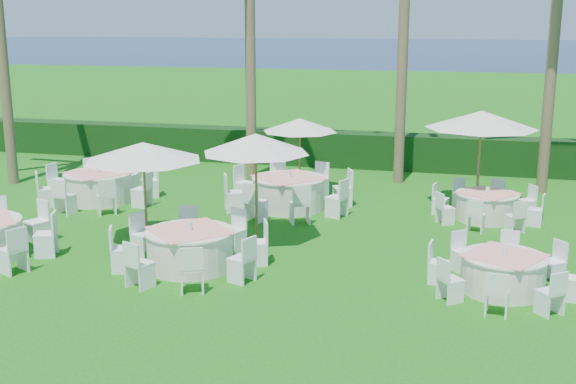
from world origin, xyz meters
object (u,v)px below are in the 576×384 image
(umbrella_a, at_px, (143,152))
(umbrella_b, at_px, (256,143))
(banquet_table_c, at_px, (503,272))
(banquet_table_f, at_px, (487,206))
(umbrella_c, at_px, (300,125))
(banquet_table_d, at_px, (99,186))
(umbrella_d, at_px, (482,120))
(banquet_table_b, at_px, (190,248))
(banquet_table_e, at_px, (289,192))

(umbrella_a, height_order, umbrella_b, umbrella_b)
(banquet_table_c, distance_m, banquet_table_f, 5.12)
(umbrella_c, bearing_deg, banquet_table_f, -17.82)
(banquet_table_d, relative_size, umbrella_d, 1.13)
(banquet_table_d, xyz_separation_m, umbrella_a, (3.03, -3.40, 1.73))
(banquet_table_b, height_order, umbrella_b, umbrella_b)
(banquet_table_e, distance_m, umbrella_d, 5.48)
(banquet_table_f, distance_m, umbrella_c, 5.86)
(banquet_table_e, height_order, umbrella_c, umbrella_c)
(banquet_table_e, relative_size, umbrella_c, 1.55)
(umbrella_b, bearing_deg, banquet_table_b, -114.50)
(banquet_table_d, bearing_deg, umbrella_d, 9.32)
(umbrella_c, xyz_separation_m, umbrella_d, (5.10, -0.71, 0.43))
(banquet_table_b, height_order, banquet_table_e, banquet_table_e)
(umbrella_a, height_order, umbrella_d, umbrella_d)
(banquet_table_c, distance_m, umbrella_a, 8.07)
(banquet_table_d, xyz_separation_m, umbrella_c, (5.28, 2.42, 1.59))
(banquet_table_b, xyz_separation_m, banquet_table_f, (6.05, 5.31, -0.05))
(banquet_table_b, relative_size, banquet_table_d, 0.94)
(banquet_table_c, distance_m, banquet_table_d, 11.70)
(banquet_table_d, relative_size, umbrella_b, 1.31)
(banquet_table_f, height_order, umbrella_d, umbrella_d)
(banquet_table_e, height_order, banquet_table_f, banquet_table_e)
(banquet_table_f, bearing_deg, banquet_table_b, -138.77)
(banquet_table_b, relative_size, umbrella_b, 1.22)
(banquet_table_e, relative_size, umbrella_b, 1.34)
(banquet_table_b, bearing_deg, banquet_table_f, 41.23)
(banquet_table_b, bearing_deg, umbrella_d, 47.38)
(umbrella_d, bearing_deg, banquet_table_d, -170.68)
(banquet_table_c, relative_size, umbrella_c, 1.28)
(banquet_table_b, relative_size, umbrella_d, 1.06)
(banquet_table_c, relative_size, umbrella_d, 0.96)
(banquet_table_d, relative_size, banquet_table_f, 1.20)
(umbrella_c, bearing_deg, umbrella_a, -111.07)
(banquet_table_e, bearing_deg, umbrella_c, 93.96)
(banquet_table_b, xyz_separation_m, banquet_table_e, (0.83, 5.17, 0.04))
(banquet_table_f, relative_size, umbrella_d, 0.94)
(banquet_table_f, bearing_deg, umbrella_c, 162.18)
(umbrella_c, distance_m, umbrella_d, 5.17)
(banquet_table_e, height_order, umbrella_b, umbrella_b)
(banquet_table_e, bearing_deg, umbrella_b, -89.26)
(banquet_table_b, relative_size, umbrella_a, 1.18)
(umbrella_a, xyz_separation_m, umbrella_d, (7.34, 5.10, 0.28))
(banquet_table_e, height_order, umbrella_d, umbrella_d)
(umbrella_a, bearing_deg, banquet_table_c, -7.45)
(banquet_table_c, xyz_separation_m, banquet_table_d, (-10.84, 4.42, 0.07))
(banquet_table_e, distance_m, banquet_table_f, 5.22)
(banquet_table_d, xyz_separation_m, banquet_table_f, (10.63, 0.70, -0.07))
(umbrella_d, bearing_deg, umbrella_a, -145.22)
(umbrella_c, height_order, umbrella_d, umbrella_d)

